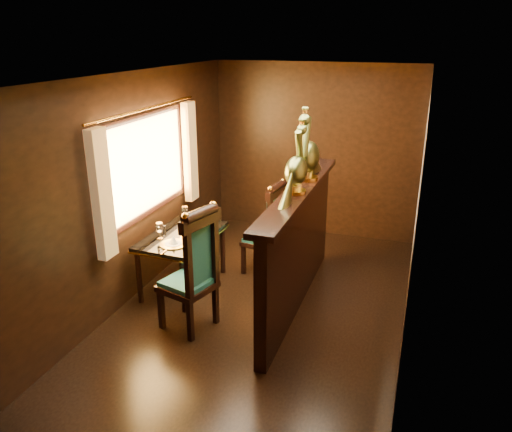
{
  "coord_description": "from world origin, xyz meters",
  "views": [
    {
      "loc": [
        1.49,
        -4.53,
        2.88
      ],
      "look_at": [
        -0.17,
        0.33,
        0.98
      ],
      "focal_mm": 35.0,
      "sensor_mm": 36.0,
      "label": 1
    }
  ],
  "objects_px": {
    "dining_table": "(182,239)",
    "chair_left": "(196,267)",
    "peacock_left": "(296,158)",
    "peacock_right": "(308,143)",
    "chair_right": "(271,226)"
  },
  "relations": [
    {
      "from": "peacock_right",
      "to": "peacock_left",
      "type": "bearing_deg",
      "value": -90.0
    },
    {
      "from": "dining_table",
      "to": "peacock_right",
      "type": "xyz_separation_m",
      "value": [
        1.38,
        0.37,
        1.16
      ]
    },
    {
      "from": "peacock_right",
      "to": "dining_table",
      "type": "bearing_deg",
      "value": -165.05
    },
    {
      "from": "chair_left",
      "to": "chair_right",
      "type": "height_order",
      "value": "chair_left"
    },
    {
      "from": "dining_table",
      "to": "peacock_right",
      "type": "bearing_deg",
      "value": 17.18
    },
    {
      "from": "dining_table",
      "to": "peacock_left",
      "type": "bearing_deg",
      "value": -3.47
    },
    {
      "from": "dining_table",
      "to": "chair_left",
      "type": "bearing_deg",
      "value": -52.58
    },
    {
      "from": "chair_right",
      "to": "peacock_left",
      "type": "relative_size",
      "value": 1.67
    },
    {
      "from": "chair_right",
      "to": "peacock_left",
      "type": "xyz_separation_m",
      "value": [
        0.51,
        -0.82,
        1.09
      ]
    },
    {
      "from": "dining_table",
      "to": "chair_right",
      "type": "distance_m",
      "value": 1.11
    },
    {
      "from": "chair_right",
      "to": "peacock_right",
      "type": "bearing_deg",
      "value": -23.58
    },
    {
      "from": "chair_left",
      "to": "chair_right",
      "type": "bearing_deg",
      "value": 93.64
    },
    {
      "from": "dining_table",
      "to": "peacock_right",
      "type": "distance_m",
      "value": 1.84
    },
    {
      "from": "chair_left",
      "to": "peacock_right",
      "type": "bearing_deg",
      "value": 70.32
    },
    {
      "from": "chair_right",
      "to": "chair_left",
      "type": "bearing_deg",
      "value": -93.87
    }
  ]
}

